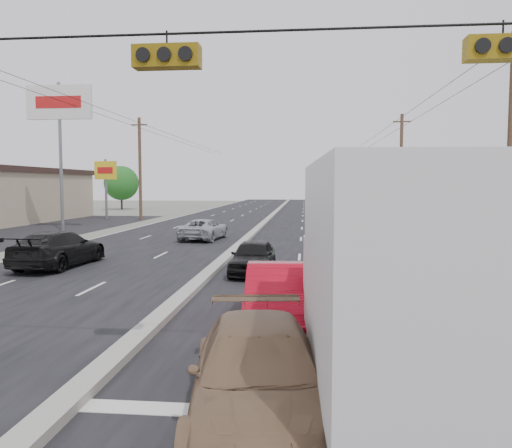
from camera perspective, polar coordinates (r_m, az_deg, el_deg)
The scene contains 22 objects.
ground at distance 9.25m, azimuth -19.08°, elevation -17.78°, with size 200.00×200.00×0.00m, color #606356.
road_surface at distance 38.09m, azimuth 0.11°, elevation -0.73°, with size 20.00×160.00×0.02m, color black.
center_median at distance 38.08m, azimuth 0.11°, elevation -0.58°, with size 0.50×160.00×0.20m, color gray.
parking_lot at distance 38.88m, azimuth -26.48°, elevation -1.09°, with size 10.00×42.00×0.02m, color black.
utility_pole_left_c at distance 50.44m, azimuth -13.12°, elevation 6.24°, with size 1.60×0.30×10.00m.
utility_pole_right_b at distance 24.46m, azimuth 27.10°, elevation 7.85°, with size 1.60×0.30×10.00m.
utility_pole_right_c at distance 48.59m, azimuth 16.23°, elevation 6.25°, with size 1.60×0.30×10.00m.
traffic_signals at distance 8.32m, azimuth -10.84°, elevation 18.51°, with size 25.00×0.30×0.54m.
pole_sign_billboard at distance 40.46m, azimuth -21.56°, elevation 11.86°, with size 5.00×0.25×11.00m.
pole_sign_far at distance 51.65m, azimuth -16.80°, elevation 5.35°, with size 2.20×0.25×6.00m.
tree_left_far at distance 72.45m, azimuth -15.14°, elevation 4.54°, with size 4.80×4.80×6.12m.
tree_right_mid at distance 53.96m, azimuth 17.86°, elevation 5.20°, with size 5.60×5.60×7.14m.
tree_right_far at distance 78.74m, azimuth 14.73°, elevation 5.43°, with size 6.40×6.40×8.16m.
box_truck at distance 8.18m, azimuth 15.73°, elevation -6.36°, with size 2.98×7.61×3.80m.
tan_sedan at distance 7.58m, azimuth 0.28°, elevation -16.93°, with size 1.96×4.82×1.40m, color #866648.
red_sedan at distance 12.47m, azimuth 2.51°, elevation -8.17°, with size 1.55×4.45×1.46m, color #B60B1E.
queue_car_a at distance 19.42m, azimuth -0.34°, elevation -3.81°, with size 1.56×3.88×1.32m, color black.
queue_car_b at distance 16.77m, azimuth 10.94°, elevation -5.17°, with size 1.43×4.09×1.35m, color silver.
queue_car_c at distance 22.98m, azimuth 13.23°, elevation -2.59°, with size 2.26×4.89×1.36m, color #B7BABF.
queue_car_e at distance 21.93m, azimuth 17.38°, elevation -3.12°, with size 1.51×3.75×1.28m, color maroon.
oncoming_near at distance 22.65m, azimuth -21.63°, elevation -2.68°, with size 2.13×5.25×1.52m, color black.
oncoming_far at distance 31.61m, azimuth -5.95°, elevation -0.63°, with size 2.17×4.71×1.31m, color #A2A4AA.
Camera 1 is at (3.66, -7.75, 3.47)m, focal length 35.00 mm.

